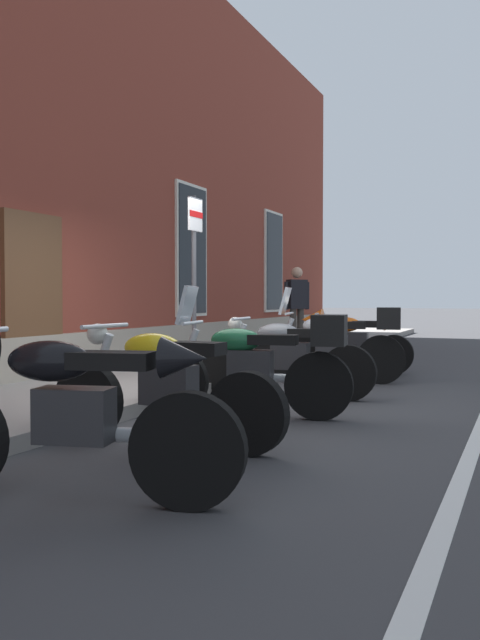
{
  "coord_description": "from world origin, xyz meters",
  "views": [
    {
      "loc": [
        -6.96,
        -3.6,
        1.2
      ],
      "look_at": [
        1.18,
        -0.09,
        0.9
      ],
      "focal_mm": 37.78,
      "sensor_mm": 36.0,
      "label": 1
    }
  ],
  "objects_px": {
    "motorcycle_green_touring": "(256,363)",
    "parking_sign": "(195,260)",
    "motorcycle_grey_naked": "(285,358)",
    "pedestrian_dark_jacket": "(297,303)",
    "motorcycle_yellow_naked": "(161,386)",
    "motorcycle_orange_sport": "(346,338)",
    "motorcycle_silver_touring": "(336,343)",
    "motorcycle_black_sport": "(54,403)"
  },
  "relations": [
    {
      "from": "motorcycle_orange_sport",
      "to": "motorcycle_green_touring",
      "type": "bearing_deg",
      "value": -177.46
    },
    {
      "from": "motorcycle_green_touring",
      "to": "pedestrian_dark_jacket",
      "type": "bearing_deg",
      "value": 15.16
    },
    {
      "from": "pedestrian_dark_jacket",
      "to": "parking_sign",
      "type": "xyz_separation_m",
      "value": [
        -4.99,
        -0.24,
        0.61
      ]
    },
    {
      "from": "motorcycle_green_touring",
      "to": "motorcycle_yellow_naked",
      "type": "bearing_deg",
      "value": 171.89
    },
    {
      "from": "motorcycle_yellow_naked",
      "to": "parking_sign",
      "type": "xyz_separation_m",
      "value": [
        3.25,
        1.37,
        1.21
      ]
    },
    {
      "from": "motorcycle_black_sport",
      "to": "motorcycle_grey_naked",
      "type": "xyz_separation_m",
      "value": [
        4.42,
        0.14,
        -0.1
      ]
    },
    {
      "from": "motorcycle_grey_naked",
      "to": "pedestrian_dark_jacket",
      "type": "relative_size",
      "value": 1.28
    },
    {
      "from": "motorcycle_black_sport",
      "to": "motorcycle_green_touring",
      "type": "xyz_separation_m",
      "value": [
        3.06,
        -0.05,
        -0.03
      ]
    },
    {
      "from": "motorcycle_yellow_naked",
      "to": "motorcycle_silver_touring",
      "type": "relative_size",
      "value": 1.0
    },
    {
      "from": "parking_sign",
      "to": "pedestrian_dark_jacket",
      "type": "bearing_deg",
      "value": 2.76
    },
    {
      "from": "motorcycle_black_sport",
      "to": "parking_sign",
      "type": "height_order",
      "value": "parking_sign"
    },
    {
      "from": "motorcycle_grey_naked",
      "to": "pedestrian_dark_jacket",
      "type": "xyz_separation_m",
      "value": [
        5.37,
        1.64,
        0.6
      ]
    },
    {
      "from": "motorcycle_grey_naked",
      "to": "motorcycle_orange_sport",
      "type": "relative_size",
      "value": 1.09
    },
    {
      "from": "motorcycle_green_touring",
      "to": "motorcycle_grey_naked",
      "type": "height_order",
      "value": "motorcycle_green_touring"
    },
    {
      "from": "motorcycle_black_sport",
      "to": "motorcycle_yellow_naked",
      "type": "distance_m",
      "value": 1.55
    },
    {
      "from": "pedestrian_dark_jacket",
      "to": "motorcycle_grey_naked",
      "type": "bearing_deg",
      "value": -163.01
    },
    {
      "from": "motorcycle_yellow_naked",
      "to": "motorcycle_orange_sport",
      "type": "bearing_deg",
      "value": -0.24
    },
    {
      "from": "motorcycle_orange_sport",
      "to": "motorcycle_black_sport",
      "type": "bearing_deg",
      "value": -178.88
    },
    {
      "from": "motorcycle_green_touring",
      "to": "motorcycle_grey_naked",
      "type": "bearing_deg",
      "value": 7.66
    },
    {
      "from": "motorcycle_yellow_naked",
      "to": "pedestrian_dark_jacket",
      "type": "height_order",
      "value": "pedestrian_dark_jacket"
    },
    {
      "from": "pedestrian_dark_jacket",
      "to": "motorcycle_black_sport",
      "type": "bearing_deg",
      "value": -169.72
    },
    {
      "from": "motorcycle_grey_naked",
      "to": "parking_sign",
      "type": "distance_m",
      "value": 1.89
    },
    {
      "from": "pedestrian_dark_jacket",
      "to": "motorcycle_silver_touring",
      "type": "bearing_deg",
      "value": -153.93
    },
    {
      "from": "motorcycle_green_touring",
      "to": "parking_sign",
      "type": "relative_size",
      "value": 0.89
    },
    {
      "from": "motorcycle_grey_naked",
      "to": "motorcycle_silver_touring",
      "type": "height_order",
      "value": "motorcycle_silver_touring"
    },
    {
      "from": "motorcycle_silver_touring",
      "to": "motorcycle_grey_naked",
      "type": "bearing_deg",
      "value": 173.62
    },
    {
      "from": "motorcycle_black_sport",
      "to": "motorcycle_orange_sport",
      "type": "distance_m",
      "value": 7.37
    },
    {
      "from": "motorcycle_grey_naked",
      "to": "motorcycle_silver_touring",
      "type": "bearing_deg",
      "value": -6.38
    },
    {
      "from": "motorcycle_green_touring",
      "to": "motorcycle_orange_sport",
      "type": "bearing_deg",
      "value": 2.54
    },
    {
      "from": "motorcycle_orange_sport",
      "to": "pedestrian_dark_jacket",
      "type": "height_order",
      "value": "pedestrian_dark_jacket"
    },
    {
      "from": "motorcycle_silver_touring",
      "to": "pedestrian_dark_jacket",
      "type": "bearing_deg",
      "value": 26.07
    },
    {
      "from": "parking_sign",
      "to": "motorcycle_yellow_naked",
      "type": "bearing_deg",
      "value": -157.22
    },
    {
      "from": "motorcycle_silver_touring",
      "to": "motorcycle_orange_sport",
      "type": "relative_size",
      "value": 1.08
    },
    {
      "from": "motorcycle_silver_touring",
      "to": "parking_sign",
      "type": "xyz_separation_m",
      "value": [
        -1.27,
        1.58,
        1.14
      ]
    },
    {
      "from": "motorcycle_black_sport",
      "to": "pedestrian_dark_jacket",
      "type": "height_order",
      "value": "pedestrian_dark_jacket"
    },
    {
      "from": "motorcycle_green_touring",
      "to": "parking_sign",
      "type": "xyz_separation_m",
      "value": [
        1.74,
        1.58,
        1.15
      ]
    },
    {
      "from": "parking_sign",
      "to": "motorcycle_green_touring",
      "type": "bearing_deg",
      "value": -137.67
    },
    {
      "from": "motorcycle_silver_touring",
      "to": "pedestrian_dark_jacket",
      "type": "distance_m",
      "value": 4.18
    },
    {
      "from": "motorcycle_black_sport",
      "to": "motorcycle_grey_naked",
      "type": "height_order",
      "value": "motorcycle_black_sport"
    },
    {
      "from": "pedestrian_dark_jacket",
      "to": "parking_sign",
      "type": "bearing_deg",
      "value": -177.24
    },
    {
      "from": "motorcycle_silver_touring",
      "to": "parking_sign",
      "type": "distance_m",
      "value": 2.32
    },
    {
      "from": "motorcycle_black_sport",
      "to": "parking_sign",
      "type": "bearing_deg",
      "value": 17.76
    }
  ]
}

